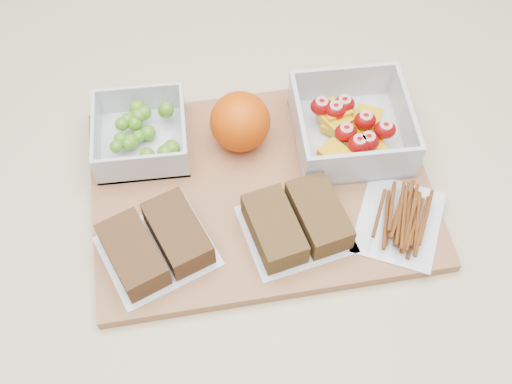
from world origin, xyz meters
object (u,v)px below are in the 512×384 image
(sandwich_bag_left, at_px, (156,244))
(orange, at_px, (240,122))
(grape_container, at_px, (143,134))
(fruit_container, at_px, (351,127))
(sandwich_bag_center, at_px, (297,222))
(pretzel_bag, at_px, (401,217))
(cutting_board, at_px, (261,188))

(sandwich_bag_left, bearing_deg, orange, 53.16)
(sandwich_bag_left, bearing_deg, grape_container, 93.95)
(grape_container, distance_m, orange, 0.13)
(fruit_container, height_order, sandwich_bag_center, fruit_container)
(sandwich_bag_center, distance_m, pretzel_bag, 0.13)
(grape_container, distance_m, fruit_container, 0.27)
(grape_container, height_order, fruit_container, fruit_container)
(grape_container, height_order, sandwich_bag_left, grape_container)
(fruit_container, relative_size, sandwich_bag_center, 1.01)
(cutting_board, bearing_deg, sandwich_bag_center, -67.03)
(pretzel_bag, bearing_deg, sandwich_bag_center, 178.16)
(grape_container, xyz_separation_m, sandwich_bag_center, (0.18, -0.15, -0.00))
(orange, height_order, pretzel_bag, orange)
(cutting_board, xyz_separation_m, sandwich_bag_left, (-0.13, -0.08, 0.03))
(sandwich_bag_center, bearing_deg, sandwich_bag_left, -176.49)
(cutting_board, relative_size, orange, 5.42)
(sandwich_bag_left, relative_size, pretzel_bag, 1.06)
(orange, height_order, sandwich_bag_center, orange)
(fruit_container, xyz_separation_m, orange, (-0.14, 0.01, 0.02))
(cutting_board, height_order, pretzel_bag, pretzel_bag)
(grape_container, distance_m, sandwich_bag_left, 0.16)
(cutting_board, xyz_separation_m, sandwich_bag_center, (0.03, -0.07, 0.03))
(sandwich_bag_center, xyz_separation_m, pretzel_bag, (0.13, -0.00, -0.01))
(sandwich_bag_center, bearing_deg, pretzel_bag, -1.84)
(orange, height_order, sandwich_bag_left, orange)
(cutting_board, xyz_separation_m, fruit_container, (0.12, 0.06, 0.03))
(grape_container, relative_size, orange, 1.50)
(sandwich_bag_left, distance_m, sandwich_bag_center, 0.17)
(cutting_board, distance_m, sandwich_bag_center, 0.08)
(pretzel_bag, bearing_deg, sandwich_bag_left, -178.79)
(pretzel_bag, bearing_deg, fruit_container, 105.05)
(orange, bearing_deg, pretzel_bag, -39.35)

